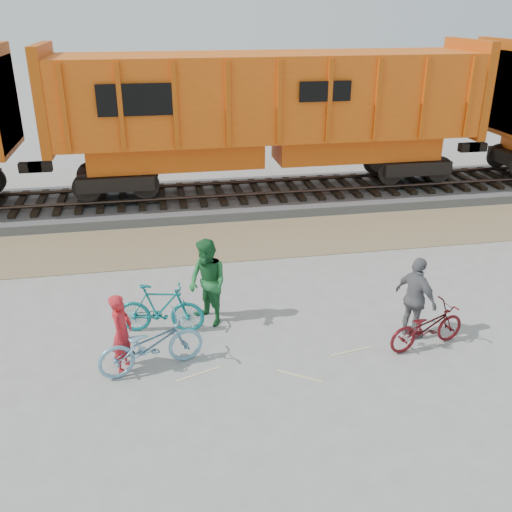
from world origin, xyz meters
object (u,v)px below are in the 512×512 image
(hopper_car_center, at_px, (269,112))
(bicycle_teal, at_px, (160,309))
(person_solo, at_px, (122,333))
(person_woman, at_px, (416,298))
(bicycle_blue, at_px, (151,344))
(bicycle_maroon, at_px, (427,327))
(person_man, at_px, (208,283))

(hopper_car_center, bearing_deg, bicycle_teal, -115.73)
(person_solo, distance_m, person_woman, 5.72)
(person_solo, relative_size, person_woman, 0.88)
(hopper_car_center, height_order, bicycle_teal, hopper_car_center)
(bicycle_blue, distance_m, bicycle_maroon, 5.32)
(person_woman, bearing_deg, hopper_car_center, -15.57)
(bicycle_blue, relative_size, person_man, 1.06)
(bicycle_blue, xyz_separation_m, person_woman, (5.22, 0.18, 0.35))
(bicycle_blue, xyz_separation_m, bicycle_teal, (0.21, 1.30, 0.02))
(bicycle_blue, height_order, bicycle_maroon, bicycle_blue)
(bicycle_blue, height_order, person_solo, person_solo)
(hopper_car_center, relative_size, bicycle_maroon, 8.25)
(hopper_car_center, xyz_separation_m, bicycle_blue, (-4.15, -9.46, -2.49))
(bicycle_blue, relative_size, person_solo, 1.30)
(bicycle_teal, distance_m, person_woman, 5.14)
(bicycle_blue, bearing_deg, person_man, -54.47)
(bicycle_teal, bearing_deg, bicycle_blue, -177.41)
(hopper_car_center, xyz_separation_m, person_man, (-2.93, -7.96, -2.07))
(bicycle_maroon, bearing_deg, bicycle_teal, 60.50)
(hopper_car_center, relative_size, bicycle_blue, 7.07)
(bicycle_blue, bearing_deg, bicycle_maroon, -107.83)
(hopper_car_center, xyz_separation_m, person_solo, (-4.65, -9.36, -2.24))
(bicycle_teal, bearing_deg, hopper_car_center, -13.76)
(bicycle_blue, bearing_deg, bicycle_teal, -24.80)
(person_solo, bearing_deg, hopper_car_center, -8.30)
(person_man, bearing_deg, bicycle_blue, -70.24)
(bicycle_blue, distance_m, person_man, 1.97)
(bicycle_teal, xyz_separation_m, person_woman, (5.00, -1.12, 0.33))
(bicycle_maroon, xyz_separation_m, person_solo, (-5.82, 0.32, 0.32))
(bicycle_teal, relative_size, bicycle_maroon, 1.05)
(hopper_car_center, relative_size, person_solo, 9.19)
(person_solo, xyz_separation_m, person_woman, (5.72, 0.08, 0.11))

